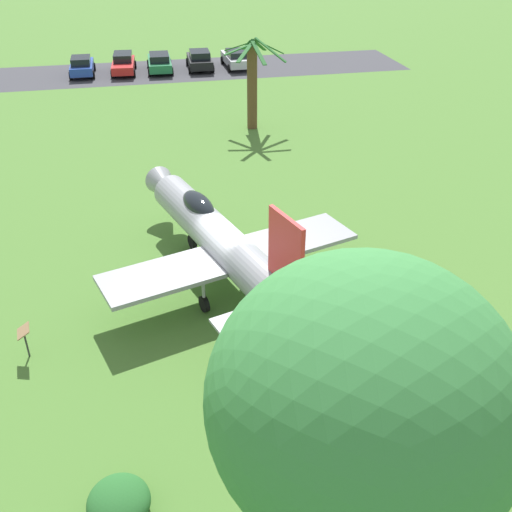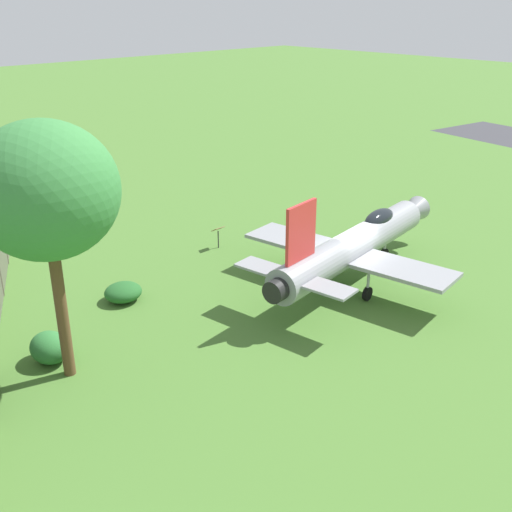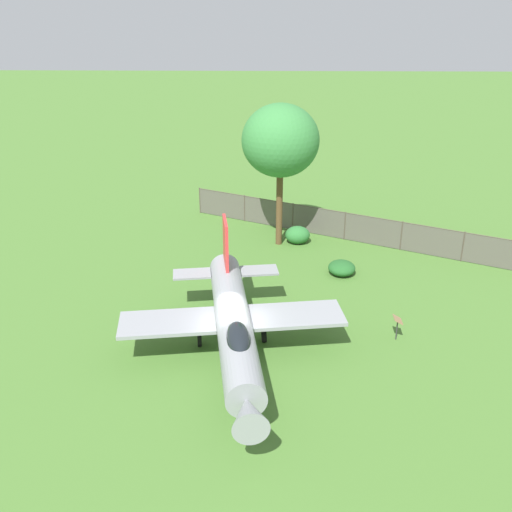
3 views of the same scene
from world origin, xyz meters
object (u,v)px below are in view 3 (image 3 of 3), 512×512
shrub_near_fence (342,268)px  shrub_by_tree (297,235)px  info_plaque (398,323)px  display_jet (234,325)px  shade_tree (280,141)px

shrub_near_fence → shrub_by_tree: bearing=117.1°
shrub_near_fence → info_plaque: (1.71, -6.70, 0.47)m
shrub_near_fence → shrub_by_tree: size_ratio=1.04×
shrub_by_tree → display_jet: bearing=-103.8°
shade_tree → shrub_by_tree: bearing=5.0°
shade_tree → shrub_by_tree: shade_tree is taller
shrub_by_tree → info_plaque: info_plaque is taller
shade_tree → info_plaque: size_ratio=7.50×
display_jet → info_plaque: bearing=96.9°
display_jet → info_plaque: 7.46m
shrub_near_fence → shrub_by_tree: 4.95m
display_jet → info_plaque: (7.16, 1.90, -0.93)m
display_jet → shrub_by_tree: display_jet is taller
info_plaque → shade_tree: bearing=115.0°
display_jet → shrub_by_tree: (3.19, 13.00, -1.24)m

